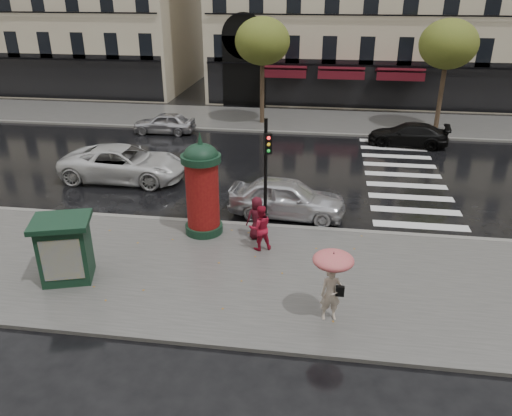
% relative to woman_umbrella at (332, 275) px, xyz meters
% --- Properties ---
extents(ground, '(160.00, 160.00, 0.00)m').
position_rel_woman_umbrella_xyz_m(ground, '(-2.57, 2.45, -1.50)').
color(ground, black).
rests_on(ground, ground).
extents(near_sidewalk, '(90.00, 7.00, 0.12)m').
position_rel_woman_umbrella_xyz_m(near_sidewalk, '(-2.57, 1.95, -1.44)').
color(near_sidewalk, '#474744').
rests_on(near_sidewalk, ground).
extents(far_sidewalk, '(90.00, 6.00, 0.12)m').
position_rel_woman_umbrella_xyz_m(far_sidewalk, '(-2.57, 21.45, -1.44)').
color(far_sidewalk, '#474744').
rests_on(far_sidewalk, ground).
extents(near_kerb, '(90.00, 0.25, 0.14)m').
position_rel_woman_umbrella_xyz_m(near_kerb, '(-2.57, 5.45, -1.43)').
color(near_kerb, slate).
rests_on(near_kerb, ground).
extents(far_kerb, '(90.00, 0.25, 0.14)m').
position_rel_woman_umbrella_xyz_m(far_kerb, '(-2.57, 18.45, -1.43)').
color(far_kerb, slate).
rests_on(far_kerb, ground).
extents(zebra_crossing, '(3.60, 11.75, 0.01)m').
position_rel_woman_umbrella_xyz_m(zebra_crossing, '(3.43, 12.05, -1.50)').
color(zebra_crossing, silver).
rests_on(zebra_crossing, ground).
extents(tree_far_left, '(3.40, 3.40, 6.64)m').
position_rel_woman_umbrella_xyz_m(tree_far_left, '(-4.57, 20.45, 3.67)').
color(tree_far_left, '#38281C').
rests_on(tree_far_left, ground).
extents(tree_far_right, '(3.40, 3.40, 6.64)m').
position_rel_woman_umbrella_xyz_m(tree_far_right, '(6.43, 20.45, 3.67)').
color(tree_far_right, '#38281C').
rests_on(tree_far_right, ground).
extents(woman_umbrella, '(1.09, 1.09, 2.10)m').
position_rel_woman_umbrella_xyz_m(woman_umbrella, '(0.00, 0.00, 0.00)').
color(woman_umbrella, beige).
rests_on(woman_umbrella, near_sidewalk).
extents(woman_red, '(0.96, 0.86, 1.62)m').
position_rel_woman_umbrella_xyz_m(woman_red, '(-2.41, 3.60, -0.57)').
color(woman_red, '#A7142D').
rests_on(woman_red, near_sidewalk).
extents(man_burgundy, '(0.91, 0.78, 1.57)m').
position_rel_woman_umbrella_xyz_m(man_burgundy, '(-2.63, 4.39, -0.60)').
color(man_burgundy, '#450D18').
rests_on(man_burgundy, near_sidewalk).
extents(morris_column, '(1.41, 1.41, 3.80)m').
position_rel_woman_umbrella_xyz_m(morris_column, '(-4.63, 4.60, 0.44)').
color(morris_column, black).
rests_on(morris_column, near_sidewalk).
extents(traffic_light, '(0.32, 0.41, 4.17)m').
position_rel_woman_umbrella_xyz_m(traffic_light, '(-2.41, 5.17, 1.15)').
color(traffic_light, black).
rests_on(traffic_light, near_sidewalk).
extents(newsstand, '(2.02, 1.85, 2.02)m').
position_rel_woman_umbrella_xyz_m(newsstand, '(-8.03, 0.91, -0.34)').
color(newsstand, black).
rests_on(newsstand, near_sidewalk).
extents(car_silver, '(4.73, 2.22, 1.57)m').
position_rel_woman_umbrella_xyz_m(car_silver, '(-1.74, 6.65, -0.72)').
color(car_silver, silver).
rests_on(car_silver, ground).
extents(car_white, '(5.78, 2.69, 1.60)m').
position_rel_woman_umbrella_xyz_m(car_white, '(-9.64, 9.55, -0.70)').
color(car_white, silver).
rests_on(car_white, ground).
extents(car_black, '(4.58, 2.32, 1.28)m').
position_rel_woman_umbrella_xyz_m(car_black, '(4.25, 16.99, -0.86)').
color(car_black, black).
rests_on(car_black, ground).
extents(car_far_silver, '(3.78, 1.59, 1.28)m').
position_rel_woman_umbrella_xyz_m(car_far_silver, '(-10.21, 17.45, -0.86)').
color(car_far_silver, '#B2B1B6').
rests_on(car_far_silver, ground).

